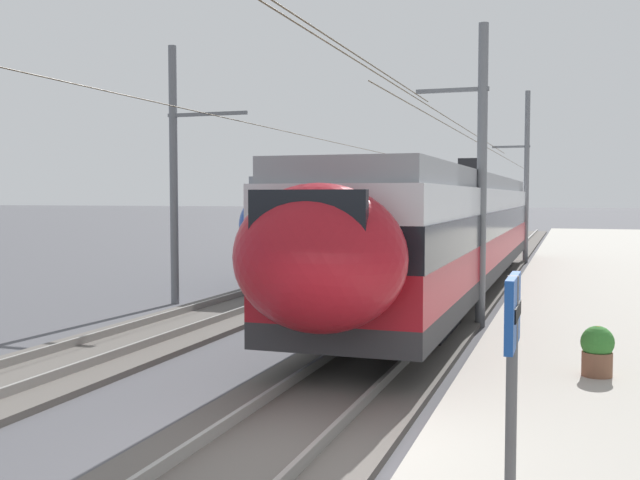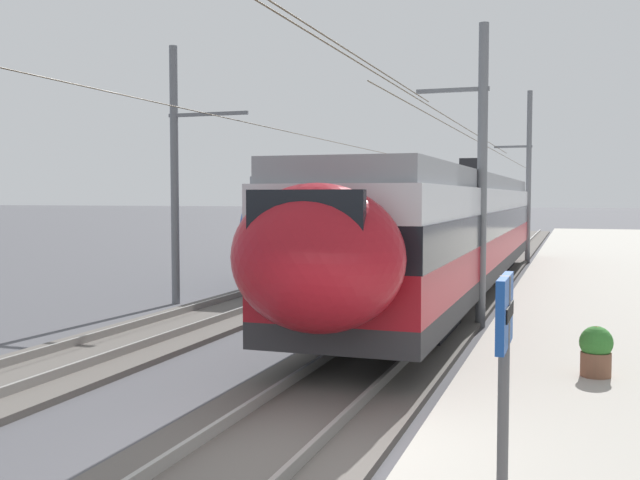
# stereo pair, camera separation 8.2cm
# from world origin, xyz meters

# --- Properties ---
(ground_plane) EXTENTS (400.00, 400.00, 0.00)m
(ground_plane) POSITION_xyz_m (0.00, 0.00, 0.00)
(ground_plane) COLOR #4C4C51
(track_near) EXTENTS (120.00, 3.00, 0.28)m
(track_near) POSITION_xyz_m (0.00, 0.91, 0.07)
(track_near) COLOR #5B5651
(track_near) RESTS_ON ground
(train_near_platform) EXTENTS (26.67, 2.97, 4.27)m
(train_near_platform) POSITION_xyz_m (15.17, 0.91, 2.23)
(train_near_platform) COLOR #2D2D30
(train_near_platform) RESTS_ON track_near
(train_far_track) EXTENTS (23.96, 2.86, 4.27)m
(train_far_track) POSITION_xyz_m (25.48, 6.26, 2.22)
(train_far_track) COLOR #2D2D30
(train_far_track) RESTS_ON track_far
(catenary_mast_mid) EXTENTS (47.16, 1.77, 7.34)m
(catenary_mast_mid) POSITION_xyz_m (10.53, -0.46, 3.86)
(catenary_mast_mid) COLOR slate
(catenary_mast_mid) RESTS_ON ground
(catenary_mast_east) EXTENTS (47.16, 1.77, 8.17)m
(catenary_mast_east) POSITION_xyz_m (29.02, -0.47, 4.20)
(catenary_mast_east) COLOR slate
(catenary_mast_east) RESTS_ON ground
(catenary_mast_far_side) EXTENTS (47.16, 2.51, 7.58)m
(catenary_mast_far_side) POSITION_xyz_m (11.60, 8.29, 3.96)
(catenary_mast_far_side) COLOR slate
(catenary_mast_far_side) RESTS_ON ground
(platform_sign) EXTENTS (0.70, 0.08, 2.27)m
(platform_sign) POSITION_xyz_m (-2.53, -2.28, 2.04)
(platform_sign) COLOR #59595B
(platform_sign) RESTS_ON platform_slab
(potted_plant_platform_edge) EXTENTS (0.51, 0.51, 0.79)m
(potted_plant_platform_edge) POSITION_xyz_m (4.49, -3.07, 0.80)
(potted_plant_platform_edge) COLOR brown
(potted_plant_platform_edge) RESTS_ON platform_slab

